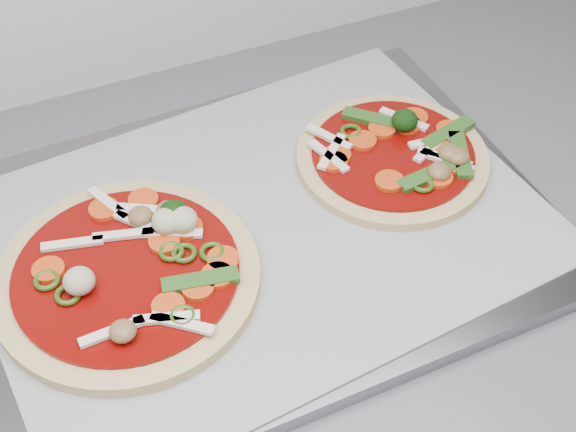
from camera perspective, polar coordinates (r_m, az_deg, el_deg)
name	(u,v)px	position (r m, az deg, el deg)	size (l,w,h in m)	color
countertop	(130,339)	(0.65, -11.18, -8.57)	(3.60, 0.60, 0.04)	#57575E
baking_tray	(261,232)	(0.67, -1.92, -1.12)	(0.47, 0.35, 0.02)	gray
parchment	(261,225)	(0.66, -1.93, -0.61)	(0.45, 0.33, 0.00)	#A2A2A7
pizza_left	(131,272)	(0.63, -11.07, -3.91)	(0.22, 0.22, 0.03)	tan
pizza_right	(397,155)	(0.72, 7.73, 4.33)	(0.22, 0.22, 0.03)	tan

